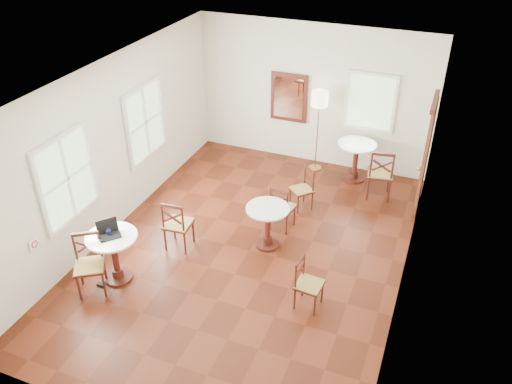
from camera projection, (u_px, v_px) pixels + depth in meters
ground at (250, 251)px, 8.82m from camera, size 7.00×7.00×0.00m
room_shell at (252, 143)px, 8.06m from camera, size 5.02×7.02×3.01m
cafe_table_near at (114, 253)px, 7.97m from camera, size 0.78×0.78×0.83m
cafe_table_mid at (268, 222)px, 8.71m from camera, size 0.73×0.73×0.77m
cafe_table_back at (356, 157)px, 10.58m from camera, size 0.78×0.78×0.83m
chair_near_a at (178, 224)px, 8.67m from camera, size 0.47×0.47×0.95m
chair_near_b at (89, 265)px, 7.78m from camera, size 0.61×0.61×0.96m
chair_mid_a at (282, 208)px, 9.16m from camera, size 0.45×0.45×0.87m
chair_mid_b at (308, 284)px, 7.52m from camera, size 0.41×0.41×0.83m
chair_back_a at (380, 174)px, 9.99m from camera, size 0.56×0.56×1.06m
chair_back_b at (303, 189)px, 9.74m from camera, size 0.53×0.53×0.81m
floor_lamp at (319, 104)px, 10.45m from camera, size 0.34×0.34×1.75m
laptop at (109, 232)px, 7.80m from camera, size 0.41×0.41×0.23m
mouse at (102, 241)px, 7.68m from camera, size 0.10×0.07×0.04m
navy_mug at (109, 233)px, 7.80m from camera, size 0.10×0.07×0.08m
water_glass at (109, 232)px, 7.80m from camera, size 0.07×0.07×0.11m
power_adapter at (101, 284)px, 8.07m from camera, size 0.11×0.07×0.05m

